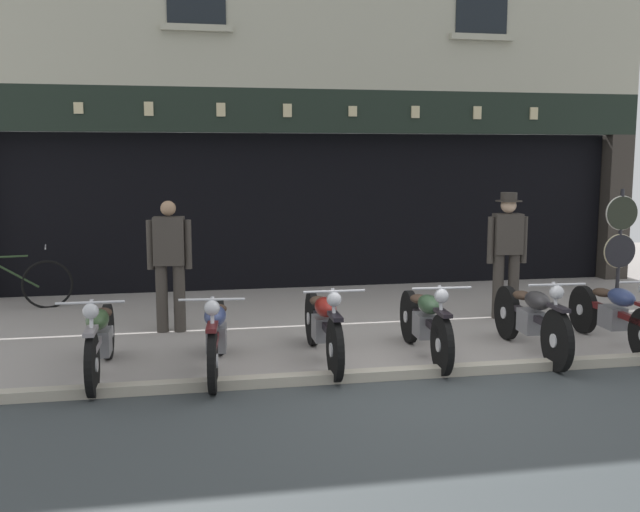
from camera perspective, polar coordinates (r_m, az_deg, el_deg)
ground at (r=6.55m, az=10.21°, el=-12.46°), size 23.44×22.00×0.18m
shop_facade at (r=13.88m, az=-1.57°, el=6.01°), size 11.74×4.42×6.65m
motorcycle_far_left at (r=7.67m, az=-16.97°, el=-6.13°), size 0.62×1.92×0.90m
motorcycle_left at (r=7.56m, az=-8.18°, el=-6.03°), size 0.62×1.99×0.90m
motorcycle_center_left at (r=7.85m, az=0.24°, el=-5.37°), size 0.62×2.07×0.92m
motorcycle_center at (r=8.09m, az=8.29°, el=-5.09°), size 0.62×1.96×0.91m
motorcycle_center_right at (r=8.49m, az=16.31°, el=-4.65°), size 0.62×2.01×0.93m
motorcycle_right at (r=9.13m, az=22.18°, el=-4.16°), size 0.62×1.94×0.90m
salesman_left at (r=9.31m, az=-11.78°, el=-0.31°), size 0.56×0.26×1.67m
shopkeeper_center at (r=10.22m, az=14.53°, el=0.59°), size 0.56×0.36×1.74m
tyre_sign_pole at (r=12.49m, az=22.62°, el=1.65°), size 0.56×0.06×1.71m
advert_board_near at (r=12.13m, az=-14.16°, el=5.54°), size 0.84×0.03×1.09m
advert_board_far at (r=12.25m, az=-19.72°, el=4.92°), size 0.83×0.03×1.11m
leaning_bicycle at (r=11.41m, az=-23.49°, el=-2.06°), size 1.80×0.50×0.95m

